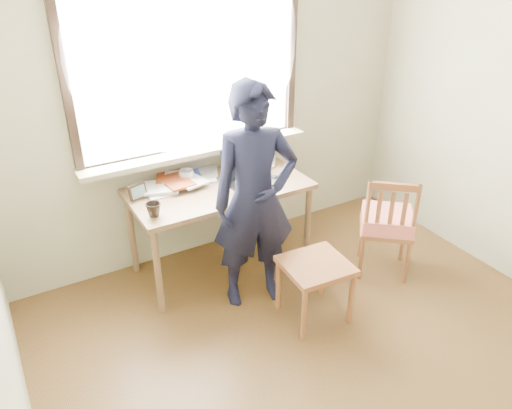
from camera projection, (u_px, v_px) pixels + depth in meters
ground at (370, 396)px, 2.95m from camera, size 4.00×4.00×0.00m
room_shell at (376, 122)px, 2.31m from camera, size 3.52×4.02×2.61m
desk at (220, 195)px, 3.81m from camera, size 1.36×0.68×0.73m
laptop at (249, 174)px, 3.83m from camera, size 0.38×0.31×0.25m
mug_white at (186, 176)px, 3.83m from camera, size 0.14×0.14×0.09m
mug_dark at (154, 210)px, 3.35m from camera, size 0.15×0.15×0.10m
mouse at (275, 177)px, 3.88m from camera, size 0.08×0.06×0.03m
desk_clutter at (173, 183)px, 3.76m from camera, size 0.83×0.52×0.05m
book_a at (164, 183)px, 3.79m from camera, size 0.20×0.27×0.02m
book_b at (254, 161)px, 4.18m from camera, size 0.29×0.30×0.02m
picture_frame at (138, 193)px, 3.56m from camera, size 0.14×0.05×0.11m
work_chair at (315, 272)px, 3.41m from camera, size 0.46×0.45×0.45m
side_chair at (387, 222)px, 3.86m from camera, size 0.55×0.54×0.86m
person at (255, 199)px, 3.40m from camera, size 0.67×0.51×1.63m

